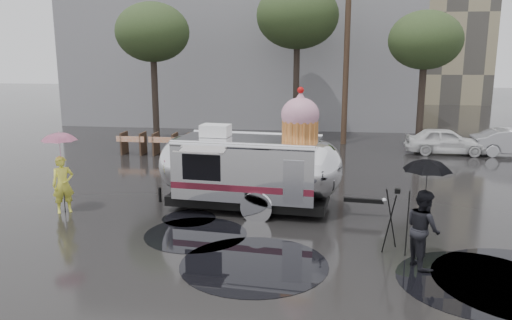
# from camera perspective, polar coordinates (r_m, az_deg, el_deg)

# --- Properties ---
(ground) EXTENTS (120.00, 120.00, 0.00)m
(ground) POSITION_cam_1_polar(r_m,az_deg,el_deg) (12.30, -0.00, -9.35)
(ground) COLOR black
(ground) RESTS_ON ground
(puddles) EXTENTS (10.33, 5.48, 0.01)m
(puddles) POSITION_cam_1_polar(r_m,az_deg,el_deg) (11.30, 12.27, -11.62)
(puddles) COLOR black
(puddles) RESTS_ON ground
(grey_building) EXTENTS (22.00, 12.00, 13.00)m
(grey_building) POSITION_cam_1_polar(r_m,az_deg,el_deg) (35.84, -0.98, 15.28)
(grey_building) COLOR slate
(grey_building) RESTS_ON ground
(utility_pole) EXTENTS (1.60, 0.28, 9.00)m
(utility_pole) POSITION_cam_1_polar(r_m,az_deg,el_deg) (25.35, 10.32, 12.17)
(utility_pole) COLOR #473323
(utility_pole) RESTS_ON ground
(tree_left) EXTENTS (3.64, 3.64, 6.95)m
(tree_left) POSITION_cam_1_polar(r_m,az_deg,el_deg) (25.83, -11.76, 14.03)
(tree_left) COLOR #382D26
(tree_left) RESTS_ON ground
(tree_mid) EXTENTS (4.20, 4.20, 8.03)m
(tree_mid) POSITION_cam_1_polar(r_m,az_deg,el_deg) (26.45, 4.75, 16.04)
(tree_mid) COLOR #382D26
(tree_mid) RESTS_ON ground
(tree_right) EXTENTS (3.36, 3.36, 6.42)m
(tree_right) POSITION_cam_1_polar(r_m,az_deg,el_deg) (24.74, 18.77, 12.76)
(tree_right) COLOR #382D26
(tree_right) RESTS_ON ground
(barricade_row) EXTENTS (4.30, 0.80, 1.00)m
(barricade_row) POSITION_cam_1_polar(r_m,az_deg,el_deg) (22.82, -10.35, 1.86)
(barricade_row) COLOR #473323
(barricade_row) RESTS_ON ground
(airstream_trailer) EXTENTS (6.80, 2.76, 3.67)m
(airstream_trailer) POSITION_cam_1_polar(r_m,az_deg,el_deg) (14.50, -0.46, -0.70)
(airstream_trailer) COLOR silver
(airstream_trailer) RESTS_ON ground
(person_left) EXTENTS (0.71, 0.67, 1.65)m
(person_left) POSITION_cam_1_polar(r_m,az_deg,el_deg) (15.31, -21.18, -2.63)
(person_left) COLOR #EEEC48
(person_left) RESTS_ON ground
(umbrella_pink) EXTENTS (1.20, 1.20, 2.37)m
(umbrella_pink) POSITION_cam_1_polar(r_m,az_deg,el_deg) (15.07, -21.51, 1.55)
(umbrella_pink) COLOR pink
(umbrella_pink) RESTS_ON ground
(person_right) EXTENTS (0.68, 0.91, 1.70)m
(person_right) POSITION_cam_1_polar(r_m,az_deg,el_deg) (11.27, 18.55, -7.44)
(person_right) COLOR black
(person_right) RESTS_ON ground
(umbrella_black) EXTENTS (1.23, 1.23, 2.39)m
(umbrella_black) POSITION_cam_1_polar(r_m,az_deg,el_deg) (10.96, 18.94, -1.90)
(umbrella_black) COLOR black
(umbrella_black) RESTS_ON ground
(tripod) EXTENTS (0.60, 0.61, 1.51)m
(tripod) POSITION_cam_1_polar(r_m,az_deg,el_deg) (11.87, 15.73, -6.03)
(tripod) COLOR black
(tripod) RESTS_ON ground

